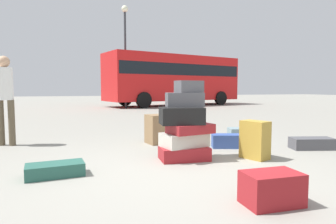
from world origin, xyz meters
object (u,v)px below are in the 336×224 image
object	(u,v)px
suitcase_charcoal_behind_tower	(312,143)
lamp_post	(125,41)
person_bearded_onlooker	(5,92)
suitcase_brown_foreground_far	(156,129)
suitcase_slate_foreground_near	(245,132)
parked_bus	(174,77)
suitcase_navy_white_trunk	(229,141)
suitcase_tower	(185,127)
suitcase_tan_upright_blue	(255,140)
suitcase_maroon_right_side	(272,189)
suitcase_teal_left_side	(55,170)

from	to	relation	value
suitcase_charcoal_behind_tower	lamp_post	bearing A→B (deg)	111.68
person_bearded_onlooker	suitcase_brown_foreground_far	bearing A→B (deg)	8.92
suitcase_brown_foreground_far	lamp_post	bearing A→B (deg)	72.89
suitcase_slate_foreground_near	parked_bus	xyz separation A→B (m)	(2.58, 12.13, 1.73)
parked_bus	person_bearded_onlooker	bearing A→B (deg)	-137.79
suitcase_charcoal_behind_tower	suitcase_navy_white_trunk	bearing A→B (deg)	172.27
suitcase_tower	suitcase_tan_upright_blue	distance (m)	1.13
suitcase_brown_foreground_far	parked_bus	xyz separation A→B (m)	(4.75, 12.30, 1.54)
suitcase_maroon_right_side	suitcase_teal_left_side	bearing A→B (deg)	143.16
suitcase_tan_upright_blue	lamp_post	distance (m)	12.77
suitcase_maroon_right_side	person_bearded_onlooker	bearing A→B (deg)	128.58
suitcase_tower	suitcase_navy_white_trunk	xyz separation A→B (m)	(1.12, 0.58, -0.39)
suitcase_brown_foreground_far	suitcase_charcoal_behind_tower	bearing A→B (deg)	-39.04
suitcase_teal_left_side	parked_bus	distance (m)	15.57
suitcase_tower	suitcase_navy_white_trunk	distance (m)	1.32
suitcase_charcoal_behind_tower	suitcase_brown_foreground_far	distance (m)	2.94
parked_bus	suitcase_navy_white_trunk	bearing A→B (deg)	-119.86
person_bearded_onlooker	lamp_post	size ratio (longest dim) A/B	0.31
suitcase_tower	lamp_post	distance (m)	12.48
person_bearded_onlooker	lamp_post	world-z (taller)	lamp_post
suitcase_tan_upright_blue	suitcase_brown_foreground_far	size ratio (longest dim) A/B	1.03
person_bearded_onlooker	suitcase_tower	bearing A→B (deg)	-13.10
suitcase_tan_upright_blue	parked_bus	distance (m)	14.54
suitcase_tower	suitcase_teal_left_side	bearing A→B (deg)	-170.29
parked_bus	suitcase_tower	bearing A→B (deg)	-123.54
suitcase_brown_foreground_far	suitcase_teal_left_side	world-z (taller)	suitcase_brown_foreground_far
suitcase_tower	suitcase_brown_foreground_far	bearing A→B (deg)	93.06
suitcase_tan_upright_blue	suitcase_navy_white_trunk	bearing A→B (deg)	66.80
suitcase_brown_foreground_far	lamp_post	size ratio (longest dim) A/B	0.10
suitcase_navy_white_trunk	suitcase_slate_foreground_near	bearing A→B (deg)	64.62
parked_bus	lamp_post	world-z (taller)	lamp_post
suitcase_tower	suitcase_slate_foreground_near	xyz separation A→B (m)	(2.10, 1.56, -0.42)
suitcase_maroon_right_side	parked_bus	bearing A→B (deg)	75.98
suitcase_maroon_right_side	parked_bus	xyz separation A→B (m)	(4.55, 15.64, 1.68)
lamp_post	parked_bus	bearing A→B (deg)	26.16
suitcase_tower	suitcase_maroon_right_side	distance (m)	1.98
suitcase_teal_left_side	suitcase_maroon_right_side	bearing A→B (deg)	-44.59
suitcase_brown_foreground_far	person_bearded_onlooker	xyz separation A→B (m)	(-2.80, 0.72, 0.74)
suitcase_tan_upright_blue	person_bearded_onlooker	xyz separation A→B (m)	(-3.94, 2.43, 0.74)
suitcase_brown_foreground_far	suitcase_teal_left_side	distance (m)	2.50
suitcase_brown_foreground_far	suitcase_maroon_right_side	distance (m)	3.35
suitcase_tower	suitcase_brown_foreground_far	xyz separation A→B (m)	(-0.07, 1.40, -0.23)
suitcase_maroon_right_side	suitcase_teal_left_side	world-z (taller)	suitcase_maroon_right_side
suitcase_brown_foreground_far	suitcase_slate_foreground_near	size ratio (longest dim) A/B	0.80
suitcase_slate_foreground_near	suitcase_brown_foreground_far	bearing A→B (deg)	-160.75
suitcase_maroon_right_side	suitcase_navy_white_trunk	size ratio (longest dim) A/B	0.86
suitcase_tan_upright_blue	suitcase_teal_left_side	world-z (taller)	suitcase_tan_upright_blue
suitcase_maroon_right_side	person_bearded_onlooker	xyz separation A→B (m)	(-2.99, 4.06, 0.88)
person_bearded_onlooker	suitcase_slate_foreground_near	bearing A→B (deg)	16.93
suitcase_charcoal_behind_tower	suitcase_navy_white_trunk	distance (m)	1.50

